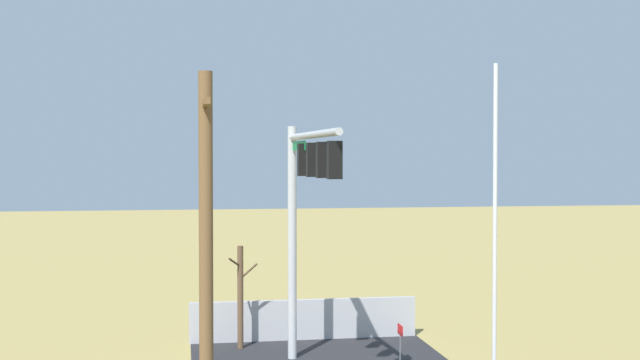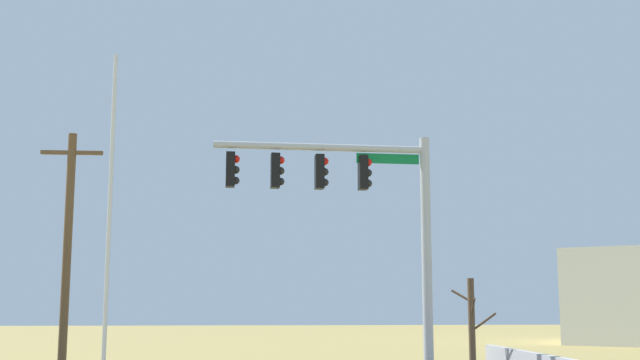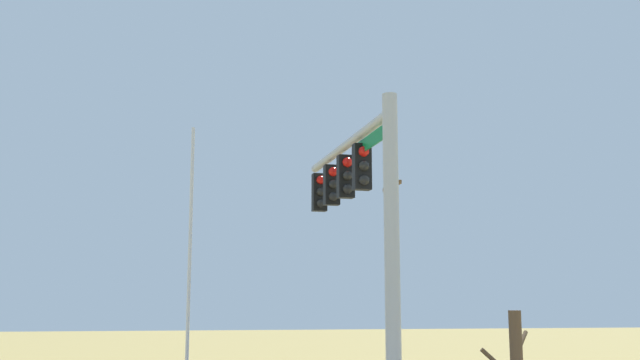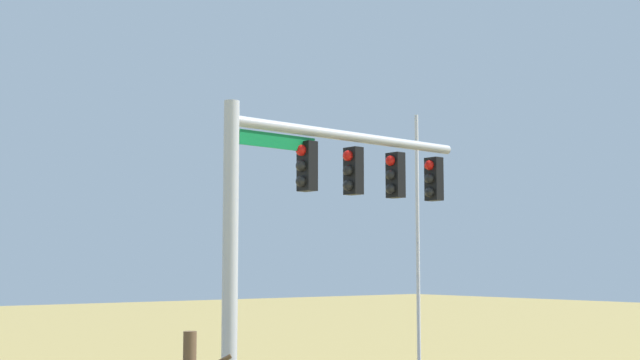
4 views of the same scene
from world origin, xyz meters
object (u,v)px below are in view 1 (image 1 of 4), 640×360
(signal_mast, at_px, (304,195))
(flagpole, at_px, (495,252))
(open_sign, at_px, (400,335))
(bare_tree, at_px, (240,295))
(utility_pole, at_px, (206,279))

(signal_mast, bearing_deg, flagpole, -151.31)
(flagpole, relative_size, open_sign, 6.97)
(flagpole, bearing_deg, bare_tree, 27.47)
(signal_mast, height_order, bare_tree, signal_mast)
(utility_pole, bearing_deg, bare_tree, -6.83)
(open_sign, bearing_deg, signal_mast, 101.21)
(signal_mast, bearing_deg, open_sign, -78.79)
(signal_mast, distance_m, utility_pole, 9.30)
(flagpole, height_order, open_sign, flagpole)
(utility_pole, xyz_separation_m, open_sign, (9.30, -6.19, -3.23))
(bare_tree, bearing_deg, open_sign, -121.33)
(flagpole, bearing_deg, open_sign, 2.85)
(signal_mast, distance_m, open_sign, 5.38)
(signal_mast, distance_m, bare_tree, 5.21)
(signal_mast, bearing_deg, utility_pole, 160.35)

